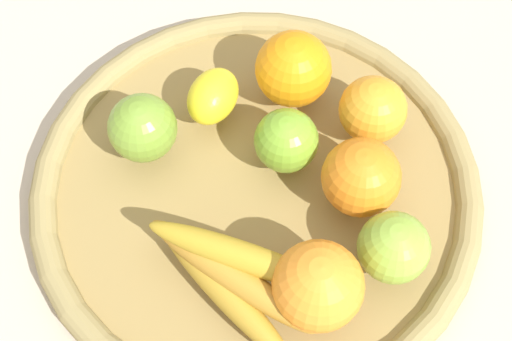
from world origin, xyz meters
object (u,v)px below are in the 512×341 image
object	(u,v)px
lemon_0	(213,96)
orange_2	(361,177)
orange_1	(318,286)
apple_1	(286,141)
orange_0	(293,69)
apple_0	(394,248)
orange_3	(373,110)
banana_bunch	(231,274)
apple_2	(143,128)

from	to	relation	value
lemon_0	orange_2	bearing A→B (deg)	61.10
orange_1	apple_1	bearing A→B (deg)	-164.24
orange_0	orange_2	bearing A→B (deg)	32.48
lemon_0	apple_0	world-z (taller)	apple_0
apple_1	apple_0	bearing A→B (deg)	46.29
orange_3	banana_bunch	bearing A→B (deg)	-32.23
apple_1	banana_bunch	distance (m)	0.15
apple_1	banana_bunch	bearing A→B (deg)	-14.07
apple_2	banana_bunch	size ratio (longest dim) A/B	0.38
banana_bunch	orange_0	bearing A→B (deg)	171.28
apple_2	orange_1	size ratio (longest dim) A/B	0.85
orange_3	apple_0	bearing A→B (deg)	9.58
orange_2	orange_0	xyz separation A→B (m)	(-0.12, -0.08, 0.00)
apple_2	orange_2	distance (m)	0.22
apple_1	orange_3	bearing A→B (deg)	118.74
orange_2	orange_0	distance (m)	0.14
apple_2	lemon_0	world-z (taller)	apple_2
apple_2	apple_0	size ratio (longest dim) A/B	1.03
banana_bunch	orange_3	xyz separation A→B (m)	(-0.19, 0.12, 0.01)
apple_0	banana_bunch	bearing A→B (deg)	-74.64
apple_1	apple_0	size ratio (longest dim) A/B	0.96
orange_2	orange_0	world-z (taller)	orange_0
orange_0	orange_3	distance (m)	0.09
apple_0	apple_1	bearing A→B (deg)	-133.71
apple_1	orange_3	world-z (taller)	orange_3
apple_2	orange_3	distance (m)	0.23
banana_bunch	orange_2	distance (m)	0.15
orange_3	orange_1	distance (m)	0.20
apple_1	orange_0	xyz separation A→B (m)	(-0.08, -0.00, 0.01)
apple_2	orange_3	xyz separation A→B (m)	(-0.05, 0.23, -0.00)
orange_0	orange_1	size ratio (longest dim) A/B	0.97
orange_0	orange_1	world-z (taller)	orange_1
apple_1	orange_2	world-z (taller)	orange_2
lemon_0	orange_3	size ratio (longest dim) A/B	0.96
orange_3	apple_1	bearing A→B (deg)	-61.26
orange_0	banana_bunch	bearing A→B (deg)	-8.72
orange_1	apple_0	bearing A→B (deg)	126.00
orange_2	apple_0	xyz separation A→B (m)	(0.07, 0.03, -0.00)
orange_3	orange_1	xyz separation A→B (m)	(0.20, -0.04, 0.01)
orange_0	orange_3	size ratio (longest dim) A/B	1.15
apple_2	orange_3	size ratio (longest dim) A/B	1.00
lemon_0	apple_0	bearing A→B (deg)	51.01
orange_0	apple_0	size ratio (longest dim) A/B	1.19
orange_0	orange_1	distance (m)	0.24
apple_2	orange_2	world-z (taller)	orange_2
orange_2	apple_0	world-z (taller)	orange_2
apple_2	lemon_0	distance (m)	0.08
orange_3	orange_0	bearing A→B (deg)	-114.03
lemon_0	orange_1	distance (m)	0.24
orange_0	apple_0	xyz separation A→B (m)	(0.19, 0.11, -0.01)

